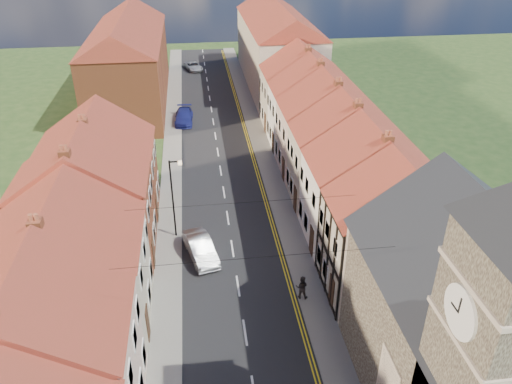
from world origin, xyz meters
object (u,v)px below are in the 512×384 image
(car_mid, at_px, (200,248))
(car_far, at_px, (184,117))
(church, at_px, (489,326))
(lamppost, at_px, (174,194))
(car_distant, at_px, (193,66))
(pedestrian_right, at_px, (302,287))

(car_mid, xyz_separation_m, car_far, (-0.99, 24.91, -0.03))
(church, distance_m, lamppost, 21.38)
(car_distant, height_order, pedestrian_right, pedestrian_right)
(car_far, bearing_deg, car_distant, 88.43)
(lamppost, bearing_deg, car_distant, 87.22)
(church, xyz_separation_m, car_distant, (-11.09, 59.50, -5.29))
(car_mid, distance_m, pedestrian_right, 7.74)
(lamppost, xyz_separation_m, car_distant, (2.08, 42.82, -2.95))
(car_distant, bearing_deg, car_far, -110.46)
(car_mid, bearing_deg, church, -65.18)
(lamppost, distance_m, pedestrian_right, 11.04)
(car_distant, bearing_deg, pedestrian_right, -100.23)
(church, relative_size, car_far, 3.24)
(car_distant, relative_size, pedestrian_right, 2.72)
(church, xyz_separation_m, lamppost, (-13.17, 16.68, -2.34))
(lamppost, xyz_separation_m, car_mid, (1.60, -2.65, -2.83))
(lamppost, relative_size, car_far, 1.28)
(car_far, xyz_separation_m, car_distant, (1.47, 20.56, -0.09))
(car_far, distance_m, pedestrian_right, 30.70)
(church, bearing_deg, car_distant, 100.56)
(car_mid, bearing_deg, pedestrian_right, -54.95)
(car_mid, height_order, car_distant, car_mid)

